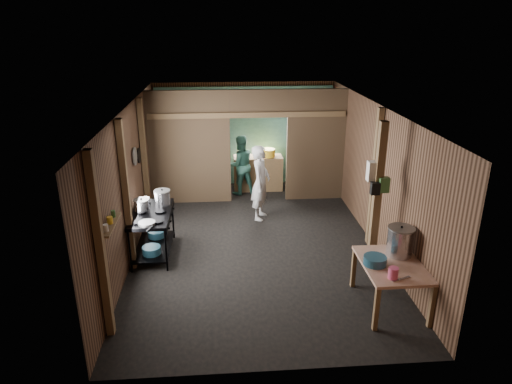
{
  "coord_description": "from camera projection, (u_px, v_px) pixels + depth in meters",
  "views": [
    {
      "loc": [
        -0.61,
        -7.94,
        4.02
      ],
      "look_at": [
        0.0,
        -0.2,
        1.1
      ],
      "focal_mm": 32.14,
      "sensor_mm": 36.0,
      "label": 1
    }
  ],
  "objects": [
    {
      "name": "floor",
      "position": [
        255.0,
        241.0,
        8.87
      ],
      "size": [
        4.5,
        7.0,
        0.0
      ],
      "primitive_type": "cube",
      "color": "black",
      "rests_on": "ground"
    },
    {
      "name": "ceiling",
      "position": [
        255.0,
        107.0,
        7.95
      ],
      "size": [
        4.5,
        7.0,
        0.0
      ],
      "primitive_type": "cube",
      "color": "#33312D",
      "rests_on": "ground"
    },
    {
      "name": "wall_back",
      "position": [
        245.0,
        134.0,
        11.68
      ],
      "size": [
        4.5,
        0.0,
        2.6
      ],
      "primitive_type": "cube",
      "color": "brown",
      "rests_on": "ground"
    },
    {
      "name": "wall_front",
      "position": [
        279.0,
        278.0,
        5.14
      ],
      "size": [
        4.5,
        0.0,
        2.6
      ],
      "primitive_type": "cube",
      "color": "brown",
      "rests_on": "ground"
    },
    {
      "name": "wall_left",
      "position": [
        131.0,
        181.0,
        8.24
      ],
      "size": [
        0.0,
        7.0,
        2.6
      ],
      "primitive_type": "cube",
      "color": "brown",
      "rests_on": "ground"
    },
    {
      "name": "wall_right",
      "position": [
        375.0,
        175.0,
        8.58
      ],
      "size": [
        0.0,
        7.0,
        2.6
      ],
      "primitive_type": "cube",
      "color": "brown",
      "rests_on": "ground"
    },
    {
      "name": "partition_left",
      "position": [
        189.0,
        148.0,
        10.36
      ],
      "size": [
        1.85,
        0.1,
        2.6
      ],
      "primitive_type": "cube",
      "color": "#503D23",
      "rests_on": "floor"
    },
    {
      "name": "partition_right",
      "position": [
        316.0,
        146.0,
        10.58
      ],
      "size": [
        1.35,
        0.1,
        2.6
      ],
      "primitive_type": "cube",
      "color": "#503D23",
      "rests_on": "floor"
    },
    {
      "name": "partition_header",
      "position": [
        259.0,
        103.0,
        10.13
      ],
      "size": [
        1.3,
        0.1,
        0.6
      ],
      "primitive_type": "cube",
      "color": "#503D23",
      "rests_on": "wall_back"
    },
    {
      "name": "turquoise_panel",
      "position": [
        245.0,
        136.0,
        11.64
      ],
      "size": [
        4.4,
        0.06,
        2.5
      ],
      "primitive_type": "cube",
      "color": "#65B3AA",
      "rests_on": "wall_back"
    },
    {
      "name": "back_counter",
      "position": [
        258.0,
        173.0,
        11.49
      ],
      "size": [
        1.2,
        0.5,
        0.85
      ],
      "primitive_type": "cube",
      "color": "brown",
      "rests_on": "floor"
    },
    {
      "name": "wall_clock",
      "position": [
        255.0,
        111.0,
        11.39
      ],
      "size": [
        0.2,
        0.03,
        0.2
      ],
      "primitive_type": "cylinder",
      "rotation": [
        1.57,
        0.0,
        0.0
      ],
      "color": "silver",
      "rests_on": "wall_back"
    },
    {
      "name": "post_left_a",
      "position": [
        100.0,
        248.0,
        5.82
      ],
      "size": [
        0.1,
        0.12,
        2.6
      ],
      "primitive_type": "cube",
      "color": "brown",
      "rests_on": "floor"
    },
    {
      "name": "post_left_b",
      "position": [
        126.0,
        197.0,
        7.5
      ],
      "size": [
        0.1,
        0.12,
        2.6
      ],
      "primitive_type": "cube",
      "color": "brown",
      "rests_on": "floor"
    },
    {
      "name": "post_left_c",
      "position": [
        145.0,
        162.0,
        9.37
      ],
      "size": [
        0.1,
        0.12,
        2.6
      ],
      "primitive_type": "cube",
      "color": "brown",
      "rests_on": "floor"
    },
    {
      "name": "post_right",
      "position": [
        374.0,
        178.0,
        8.38
      ],
      "size": [
        0.1,
        0.12,
        2.6
      ],
      "primitive_type": "cube",
      "color": "brown",
      "rests_on": "floor"
    },
    {
      "name": "post_free",
      "position": [
        376.0,
        201.0,
        7.33
      ],
      "size": [
        0.12,
        0.12,
        2.6
      ],
      "primitive_type": "cube",
      "color": "brown",
      "rests_on": "floor"
    },
    {
      "name": "cross_beam",
      "position": [
        248.0,
        115.0,
        10.15
      ],
      "size": [
        4.4,
        0.12,
        0.12
      ],
      "primitive_type": "cube",
      "color": "brown",
      "rests_on": "wall_left"
    },
    {
      "name": "pan_lid_big",
      "position": [
        135.0,
        156.0,
        8.5
      ],
      "size": [
        0.03,
        0.34,
        0.34
      ],
      "primitive_type": "cylinder",
      "rotation": [
        0.0,
        1.57,
        0.0
      ],
      "color": "slate",
      "rests_on": "wall_left"
    },
    {
      "name": "pan_lid_small",
      "position": [
        139.0,
        156.0,
        8.9
      ],
      "size": [
        0.03,
        0.3,
        0.3
      ],
      "primitive_type": "cylinder",
      "rotation": [
        0.0,
        1.57,
        0.0
      ],
      "color": "black",
      "rests_on": "wall_left"
    },
    {
      "name": "wall_shelf",
      "position": [
        110.0,
        225.0,
        6.26
      ],
      "size": [
        0.14,
        0.8,
        0.03
      ],
      "primitive_type": "cube",
      "color": "brown",
      "rests_on": "wall_left"
    },
    {
      "name": "jar_white",
      "position": [
        106.0,
        228.0,
        6.0
      ],
      "size": [
        0.07,
        0.07,
        0.1
      ],
      "primitive_type": "cylinder",
      "color": "silver",
      "rests_on": "wall_shelf"
    },
    {
      "name": "jar_yellow",
      "position": [
        110.0,
        220.0,
        6.23
      ],
      "size": [
        0.08,
        0.08,
        0.1
      ],
      "primitive_type": "cylinder",
      "color": "yellow",
      "rests_on": "wall_shelf"
    },
    {
      "name": "jar_green",
      "position": [
        113.0,
        214.0,
        6.44
      ],
      "size": [
        0.06,
        0.06,
        0.1
      ],
      "primitive_type": "cylinder",
      "color": "#3B7037",
      "rests_on": "wall_shelf"
    },
    {
      "name": "bag_white",
      "position": [
        374.0,
        171.0,
        7.23
      ],
      "size": [
        0.22,
        0.15,
        0.32
      ],
      "primitive_type": "cube",
      "color": "silver",
      "rests_on": "post_free"
    },
    {
      "name": "bag_green",
      "position": [
        384.0,
        185.0,
        7.18
      ],
      "size": [
        0.16,
        0.12,
        0.24
      ],
      "primitive_type": "cube",
      "color": "#3B7037",
      "rests_on": "post_free"
    },
    {
      "name": "bag_black",
      "position": [
        375.0,
        188.0,
        7.17
      ],
      "size": [
        0.14,
        0.1,
        0.2
      ],
      "primitive_type": "cube",
      "color": "black",
      "rests_on": "post_free"
    },
    {
      "name": "gas_range",
      "position": [
        153.0,
        233.0,
        8.26
      ],
      "size": [
        0.71,
        1.39,
        0.82
      ],
      "primitive_type": null,
      "color": "black",
      "rests_on": "floor"
    },
    {
      "name": "prep_table",
      "position": [
        390.0,
        285.0,
        6.77
      ],
      "size": [
        0.87,
        1.2,
        0.71
      ],
      "primitive_type": null,
      "color": "tan",
      "rests_on": "floor"
    },
    {
      "name": "stove_pot_large",
      "position": [
        163.0,
        198.0,
        8.42
      ],
      "size": [
        0.39,
        0.39,
        0.3
      ],
      "primitive_type": null,
      "rotation": [
        0.0,
        0.0,
        -0.38
      ],
      "color": "#B5B5BD",
      "rests_on": "gas_range"
    },
    {
      "name": "stove_pot_med",
      "position": [
        142.0,
        206.0,
        8.15
      ],
      "size": [
        0.32,
        0.32,
        0.24
      ],
      "primitive_type": null,
      "rotation": [
        0.0,
        0.0,
        -0.15
      ],
      "color": "#B5B5BD",
      "rests_on": "gas_range"
    },
    {
      "name": "stove_saucepan",
      "position": [
        145.0,
        200.0,
        8.53
      ],
      "size": [
        0.22,
        0.22,
        0.1
      ],
      "primitive_type": "cylinder",
      "rotation": [
        0.0,
        0.0,
        -0.43
      ],
      "color": "#B5B5BD",
      "rests_on": "gas_range"
    },
    {
      "name": "frying_pan",
      "position": [
        147.0,
        223.0,
        7.63
      ],
      "size": [
        0.43,
        0.57,
        0.07
      ],
      "primitive_type": null,
      "rotation": [
        0.0,
        0.0,
        -0.31
      ],
      "color": "slate",
      "rests_on": "gas_range"
    },
    {
      "name": "blue_tub_front",
      "position": [
        152.0,
        250.0,
        8.05
      ],
      "size": [
        0.33,
        0.33,
        0.13
      ],
      "primitive_type": "cylinder",
      "color": "navy",
      "rests_on": "gas_range"
    },
    {
      "name": "blue_tub_back",
      "position": [
        156.0,
        234.0,
        8.68
      ],
      "size": [
        0.32,
        0.32,
        0.13
      ],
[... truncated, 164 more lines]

